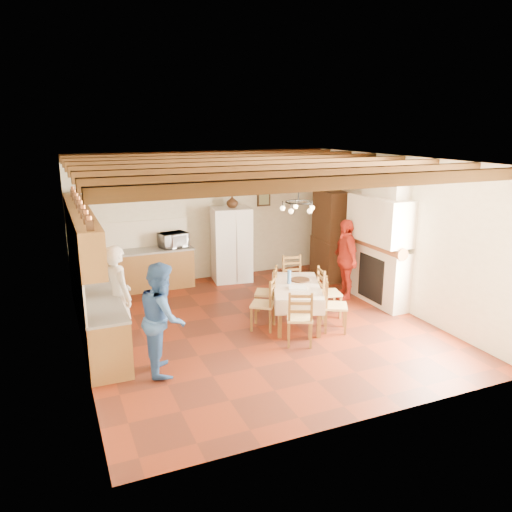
{
  "coord_description": "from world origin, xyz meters",
  "views": [
    {
      "loc": [
        -3.33,
        -7.78,
        3.59
      ],
      "look_at": [
        0.1,
        0.3,
        1.25
      ],
      "focal_mm": 35.0,
      "sensor_mm": 36.0,
      "label": 1
    }
  ],
  "objects": [
    {
      "name": "floor",
      "position": [
        0.0,
        0.0,
        -0.01
      ],
      "size": [
        6.0,
        6.5,
        0.02
      ],
      "primitive_type": "cube",
      "color": "#4F2014",
      "rests_on": "ground"
    },
    {
      "name": "ceiling",
      "position": [
        0.0,
        0.0,
        3.01
      ],
      "size": [
        6.0,
        6.5,
        0.02
      ],
      "primitive_type": "cube",
      "color": "white",
      "rests_on": "ground"
    },
    {
      "name": "wall_back",
      "position": [
        0.0,
        3.26,
        1.5
      ],
      "size": [
        6.0,
        0.02,
        3.0
      ],
      "primitive_type": "cube",
      "color": "beige",
      "rests_on": "ground"
    },
    {
      "name": "wall_front",
      "position": [
        0.0,
        -3.26,
        1.5
      ],
      "size": [
        6.0,
        0.02,
        3.0
      ],
      "primitive_type": "cube",
      "color": "beige",
      "rests_on": "ground"
    },
    {
      "name": "wall_left",
      "position": [
        -3.01,
        0.0,
        1.5
      ],
      "size": [
        0.02,
        6.5,
        3.0
      ],
      "primitive_type": "cube",
      "color": "beige",
      "rests_on": "ground"
    },
    {
      "name": "wall_right",
      "position": [
        3.01,
        0.0,
        1.5
      ],
      "size": [
        0.02,
        6.5,
        3.0
      ],
      "primitive_type": "cube",
      "color": "beige",
      "rests_on": "ground"
    },
    {
      "name": "ceiling_beams",
      "position": [
        0.0,
        0.0,
        2.91
      ],
      "size": [
        6.0,
        6.3,
        0.16
      ],
      "primitive_type": null,
      "color": "#3B2614",
      "rests_on": "ground"
    },
    {
      "name": "lower_cabinets_left",
      "position": [
        -2.7,
        1.05,
        0.43
      ],
      "size": [
        0.6,
        4.3,
        0.86
      ],
      "primitive_type": "cube",
      "color": "brown",
      "rests_on": "ground"
    },
    {
      "name": "lower_cabinets_back",
      "position": [
        -1.55,
        2.95,
        0.43
      ],
      "size": [
        2.3,
        0.6,
        0.86
      ],
      "primitive_type": "cube",
      "color": "brown",
      "rests_on": "ground"
    },
    {
      "name": "countertop_left",
      "position": [
        -2.7,
        1.05,
        0.88
      ],
      "size": [
        0.62,
        4.3,
        0.04
      ],
      "primitive_type": "cube",
      "color": "slate",
      "rests_on": "lower_cabinets_left"
    },
    {
      "name": "countertop_back",
      "position": [
        -1.55,
        2.95,
        0.88
      ],
      "size": [
        2.34,
        0.62,
        0.04
      ],
      "primitive_type": "cube",
      "color": "slate",
      "rests_on": "lower_cabinets_back"
    },
    {
      "name": "backsplash_left",
      "position": [
        -2.98,
        1.05,
        1.2
      ],
      "size": [
        0.03,
        4.3,
        0.6
      ],
      "primitive_type": "cube",
      "color": "beige",
      "rests_on": "ground"
    },
    {
      "name": "backsplash_back",
      "position": [
        -1.55,
        3.23,
        1.2
      ],
      "size": [
        2.3,
        0.03,
        0.6
      ],
      "primitive_type": "cube",
      "color": "beige",
      "rests_on": "ground"
    },
    {
      "name": "upper_cabinets",
      "position": [
        -2.83,
        1.05,
        1.85
      ],
      "size": [
        0.35,
        4.2,
        0.7
      ],
      "primitive_type": "cube",
      "color": "brown",
      "rests_on": "ground"
    },
    {
      "name": "fireplace",
      "position": [
        2.72,
        0.2,
        1.4
      ],
      "size": [
        0.56,
        1.6,
        2.8
      ],
      "primitive_type": null,
      "color": "beige",
      "rests_on": "ground"
    },
    {
      "name": "wall_picture",
      "position": [
        1.55,
        3.23,
        1.85
      ],
      "size": [
        0.34,
        0.03,
        0.42
      ],
      "primitive_type": "cube",
      "color": "#2E2317",
      "rests_on": "ground"
    },
    {
      "name": "refrigerator",
      "position": [
        0.55,
        2.83,
        0.86
      ],
      "size": [
        0.95,
        0.81,
        1.73
      ],
      "primitive_type": "cube",
      "rotation": [
        0.0,
        0.0,
        -0.13
      ],
      "color": "white",
      "rests_on": "floor"
    },
    {
      "name": "hutch",
      "position": [
        2.75,
        2.14,
        1.05
      ],
      "size": [
        0.62,
        1.2,
        2.1
      ],
      "primitive_type": null,
      "rotation": [
        0.0,
        0.0,
        -0.12
      ],
      "color": "#352110",
      "rests_on": "floor"
    },
    {
      "name": "dining_table",
      "position": [
        0.76,
        -0.05,
        0.63
      ],
      "size": [
        1.41,
        1.83,
        0.72
      ],
      "rotation": [
        0.0,
        0.0,
        -0.4
      ],
      "color": "silver",
      "rests_on": "floor"
    },
    {
      "name": "chandelier",
      "position": [
        0.76,
        -0.05,
        2.25
      ],
      "size": [
        0.47,
        0.47,
        0.03
      ],
      "primitive_type": "torus",
      "color": "black",
      "rests_on": "ground"
    },
    {
      "name": "chair_left_near",
      "position": [
        0.06,
        -0.11,
        0.48
      ],
      "size": [
        0.57,
        0.57,
        0.96
      ],
      "primitive_type": null,
      "rotation": [
        0.0,
        0.0,
        -2.19
      ],
      "color": "brown",
      "rests_on": "floor"
    },
    {
      "name": "chair_left_far",
      "position": [
        0.37,
        0.45,
        0.48
      ],
      "size": [
        0.56,
        0.57,
        0.96
      ],
      "primitive_type": null,
      "rotation": [
        0.0,
        0.0,
        -2.11
      ],
      "color": "brown",
      "rests_on": "floor"
    },
    {
      "name": "chair_right_near",
      "position": [
        1.21,
        -0.69,
        0.48
      ],
      "size": [
        0.55,
        0.56,
        0.96
      ],
      "primitive_type": null,
      "rotation": [
        0.0,
        0.0,
        1.07
      ],
      "color": "brown",
      "rests_on": "floor"
    },
    {
      "name": "chair_right_far",
      "position": [
        1.47,
        -0.04,
        0.48
      ],
      "size": [
        0.48,
        0.49,
        0.96
      ],
      "primitive_type": null,
      "rotation": [
        0.0,
        0.0,
        1.36
      ],
      "color": "brown",
      "rests_on": "floor"
    },
    {
      "name": "chair_end_near",
      "position": [
        0.36,
        -0.95,
        0.48
      ],
      "size": [
        0.55,
        0.54,
        0.96
      ],
      "primitive_type": null,
      "rotation": [
        0.0,
        0.0,
        2.7
      ],
      "color": "brown",
      "rests_on": "floor"
    },
    {
      "name": "chair_end_far",
      "position": [
        1.22,
        0.93,
        0.48
      ],
      "size": [
        0.48,
        0.47,
        0.96
      ],
      "primitive_type": null,
      "rotation": [
        0.0,
        0.0,
        -0.17
      ],
      "color": "brown",
      "rests_on": "floor"
    },
    {
      "name": "person_man",
      "position": [
        -2.39,
        0.18,
        0.86
      ],
      "size": [
        0.59,
        0.72,
        1.72
      ],
      "primitive_type": "imported",
      "rotation": [
        0.0,
        0.0,
        1.89
      ],
      "color": "silver",
      "rests_on": "floor"
    },
    {
      "name": "person_woman_blue",
      "position": [
        -1.93,
        -0.97,
        0.84
      ],
      "size": [
        0.76,
        0.91,
        1.67
      ],
      "primitive_type": "imported",
      "rotation": [
        0.0,
        0.0,
        1.41
      ],
      "color": "#31589B",
      "rests_on": "floor"
    },
    {
      "name": "person_woman_red",
      "position": [
        2.32,
        0.74,
        0.85
      ],
      "size": [
        0.59,
        1.05,
        1.69
      ],
      "primitive_type": "imported",
      "rotation": [
        0.0,
        0.0,
        -1.76
      ],
      "color": "red",
      "rests_on": "floor"
    },
    {
      "name": "microwave",
      "position": [
        -0.79,
        2.95,
        1.06
      ],
      "size": [
        0.68,
        0.54,
        0.33
      ],
      "primitive_type": "imported",
      "rotation": [
        0.0,
        0.0,
        0.25
      ],
      "color": "silver",
      "rests_on": "countertop_back"
    },
    {
      "name": "fridge_vase",
      "position": [
        0.58,
        2.83,
        1.87
      ],
      "size": [
        0.32,
        0.32,
        0.28
      ],
      "primitive_type": "imported",
      "rotation": [
        0.0,
        0.0,
        0.25
      ],
      "color": "#352110",
      "rests_on": "refrigerator"
    }
  ]
}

